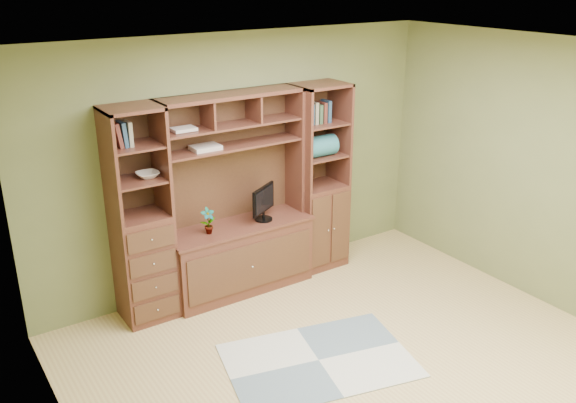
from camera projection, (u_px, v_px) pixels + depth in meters
room at (367, 225)px, 4.70m from camera, size 4.60×4.10×2.64m
center_hutch at (238, 197)px, 6.06m from camera, size 1.54×0.53×2.05m
left_tower at (140, 217)px, 5.57m from camera, size 0.50×0.45×2.05m
right_tower at (319, 178)px, 6.62m from camera, size 0.55×0.45×2.05m
rug at (319, 360)px, 5.23m from camera, size 1.77×1.38×0.01m
monitor at (263, 197)px, 6.18m from camera, size 0.45×0.37×0.50m
orchid at (208, 221)px, 5.90m from camera, size 0.14×0.10×0.27m
magazines at (205, 148)px, 5.79m from camera, size 0.27×0.20×0.04m
bowl at (148, 175)px, 5.49m from camera, size 0.21×0.21×0.05m
blanket_teal at (319, 146)px, 6.42m from camera, size 0.38×0.22×0.22m
blanket_red at (326, 143)px, 6.63m from camera, size 0.33×0.18×0.18m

